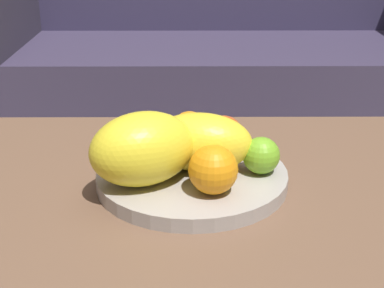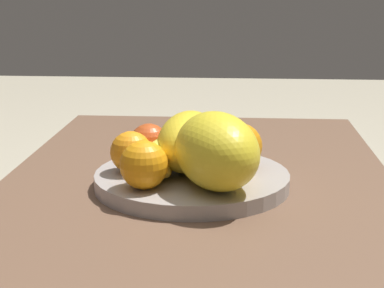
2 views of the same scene
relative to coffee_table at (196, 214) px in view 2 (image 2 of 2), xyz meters
The scene contains 10 objects.
coffee_table is the anchor object (origin of this frame).
fruit_bowl 0.06m from the coffee_table, 21.12° to the left, with size 0.33×0.33×0.03m, color #A39B96.
melon_large_front 0.12m from the coffee_table, 22.58° to the left, with size 0.18×0.10×0.10m, color yellow.
melon_smaller_beside 0.15m from the coffee_table, 148.68° to the right, with size 0.18×0.12×0.12m, color yellow.
orange_front 0.14m from the coffee_table, 53.49° to the right, with size 0.08×0.08×0.08m, color orange.
orange_left 0.15m from the coffee_table, 81.69° to the left, with size 0.07×0.07×0.07m, color orange.
orange_back 0.15m from the coffee_table, 132.06° to the left, with size 0.08×0.08×0.08m, color orange.
apple_front 0.17m from the coffee_table, ahead, with size 0.06×0.06×0.06m, color #6DAD26.
apple_left 0.16m from the coffee_table, 48.32° to the left, with size 0.07×0.07×0.07m, color #BE491C.
banana_bunch 0.11m from the coffee_table, 79.64° to the left, with size 0.17×0.09×0.06m.
Camera 2 is at (-1.00, -0.07, 0.76)m, focal length 59.29 mm.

